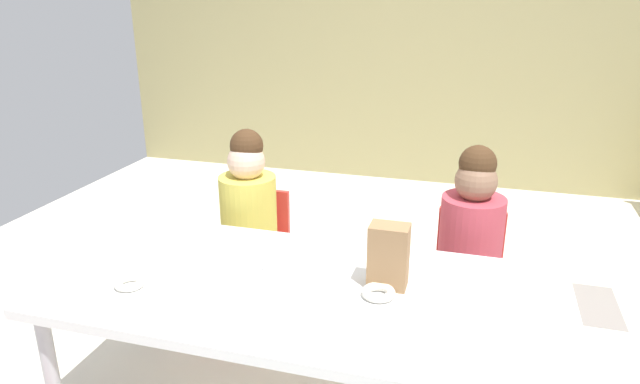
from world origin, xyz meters
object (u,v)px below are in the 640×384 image
donut_powdered_on_plate (129,283)px  donut_powdered_loose (378,293)px  seated_child_middle_seat (471,232)px  paper_bag_brown (389,256)px  craft_table (306,298)px  seated_child_near_camera (249,208)px  paper_plate_near_edge (130,287)px  paper_plate_center_table (286,264)px

donut_powdered_on_plate → donut_powdered_loose: bearing=12.6°
seated_child_middle_seat → paper_bag_brown: 0.62m
paper_bag_brown → donut_powdered_loose: paper_bag_brown is taller
craft_table → seated_child_near_camera: 0.79m
paper_plate_near_edge → seated_child_near_camera: bearing=84.1°
seated_child_middle_seat → paper_bag_brown: (-0.26, -0.55, 0.11)m
paper_bag_brown → paper_plate_center_table: size_ratio=1.22×
paper_plate_center_table → seated_child_near_camera: bearing=125.2°
paper_bag_brown → paper_plate_near_edge: paper_bag_brown is taller
paper_plate_near_edge → donut_powdered_on_plate: bearing=0.0°
seated_child_middle_seat → donut_powdered_loose: (-0.27, -0.63, 0.02)m
seated_child_near_camera → craft_table: bearing=-53.2°
paper_bag_brown → craft_table: bearing=-162.4°
donut_powdered_loose → paper_plate_center_table: bearing=161.1°
donut_powdered_loose → paper_plate_near_edge: bearing=-167.4°
seated_child_middle_seat → donut_powdered_loose: size_ratio=8.28×
paper_plate_center_table → paper_bag_brown: bearing=-6.4°
donut_powdered_on_plate → paper_plate_near_edge: bearing=0.0°
paper_plate_near_edge → donut_powdered_on_plate: size_ratio=1.77×
seated_child_middle_seat → donut_powdered_loose: bearing=-113.1°
seated_child_middle_seat → paper_plate_near_edge: (-1.08, -0.81, 0.01)m
donut_powdered_on_plate → seated_child_near_camera: bearing=84.1°
craft_table → paper_bag_brown: size_ratio=7.86×
craft_table → paper_bag_brown: (0.26, 0.08, 0.15)m
paper_bag_brown → paper_plate_near_edge: (-0.82, -0.26, -0.11)m
paper_bag_brown → paper_plate_near_edge: bearing=-162.3°
donut_powdered_on_plate → craft_table: bearing=17.8°
paper_bag_brown → donut_powdered_on_plate: (-0.82, -0.26, -0.09)m
craft_table → donut_powdered_on_plate: donut_powdered_on_plate is taller
seated_child_middle_seat → paper_plate_center_table: seated_child_middle_seat is taller
paper_bag_brown → donut_powdered_on_plate: paper_bag_brown is taller
paper_bag_brown → seated_child_middle_seat: bearing=65.2°
seated_child_middle_seat → donut_powdered_on_plate: seated_child_middle_seat is taller
craft_table → donut_powdered_on_plate: (-0.56, -0.18, 0.07)m
seated_child_near_camera → paper_bag_brown: seated_child_near_camera is taller
donut_powdered_loose → paper_bag_brown: bearing=79.6°
donut_powdered_on_plate → seated_child_middle_seat: bearing=37.1°
seated_child_near_camera → seated_child_middle_seat: bearing=0.0°
craft_table → donut_powdered_loose: 0.25m
craft_table → paper_bag_brown: bearing=17.6°
paper_bag_brown → paper_plate_center_table: bearing=173.6°
paper_plate_center_table → donut_powdered_on_plate: donut_powdered_on_plate is taller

